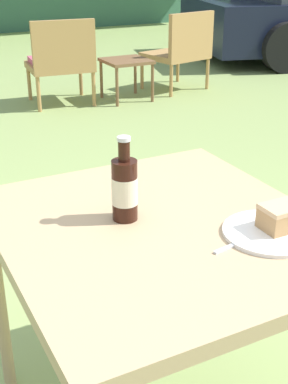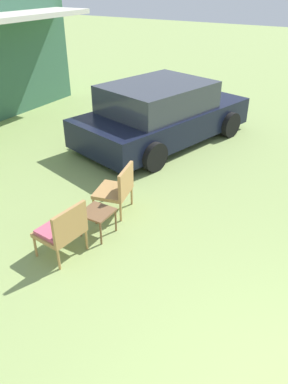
{
  "view_description": "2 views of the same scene",
  "coord_description": "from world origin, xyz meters",
  "views": [
    {
      "loc": [
        -0.6,
        -1.06,
        1.38
      ],
      "look_at": [
        0.0,
        0.1,
        0.79
      ],
      "focal_mm": 50.0,
      "sensor_mm": 36.0,
      "label": 1
    },
    {
      "loc": [
        -1.97,
        0.81,
        3.42
      ],
      "look_at": [
        1.77,
        3.0,
        0.9
      ],
      "focal_mm": 35.0,
      "sensor_mm": 36.0,
      "label": 2
    }
  ],
  "objects": [
    {
      "name": "wicker_chair_plain",
      "position": [
        2.36,
        3.83,
        0.44
      ],
      "size": [
        0.69,
        0.64,
        0.81
      ],
      "rotation": [
        0.0,
        0.0,
        3.36
      ],
      "color": "#B2844C",
      "rests_on": "ground_plane"
    },
    {
      "name": "garden_side_table",
      "position": [
        1.68,
        3.74,
        0.35
      ],
      "size": [
        0.43,
        0.43,
        0.4
      ],
      "color": "brown",
      "rests_on": "ground_plane"
    },
    {
      "name": "wicker_chair_cushioned",
      "position": [
        1.04,
        3.85,
        0.43
      ],
      "size": [
        0.63,
        0.58,
        0.81
      ],
      "rotation": [
        0.0,
        0.0,
        3.05
      ],
      "color": "#B2844C",
      "rests_on": "ground_plane"
    },
    {
      "name": "parked_car",
      "position": [
        5.42,
        4.66,
        0.66
      ],
      "size": [
        4.56,
        2.94,
        1.37
      ],
      "rotation": [
        0.0,
        0.0,
        -0.27
      ],
      "color": "black",
      "rests_on": "ground_plane"
    }
  ]
}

